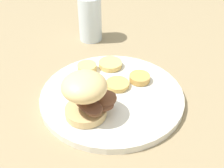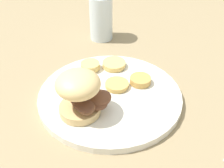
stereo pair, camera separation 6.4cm
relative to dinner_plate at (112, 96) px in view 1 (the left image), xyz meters
name	(u,v)px [view 1 (the left image)]	position (x,y,z in m)	size (l,w,h in m)	color
ground_plane	(112,99)	(0.00, 0.00, -0.01)	(4.00, 4.00, 0.00)	#937F5B
dinner_plate	(112,96)	(0.00, 0.00, 0.00)	(0.30, 0.30, 0.02)	white
sandwich	(88,95)	(-0.05, -0.06, 0.06)	(0.11, 0.09, 0.09)	tan
potato_round_0	(117,84)	(0.02, 0.02, 0.01)	(0.05, 0.05, 0.01)	tan
potato_round_1	(87,67)	(-0.05, 0.09, 0.02)	(0.04, 0.04, 0.02)	#DBB766
potato_round_2	(110,64)	(0.01, 0.10, 0.01)	(0.06, 0.06, 0.01)	#DBB766
potato_round_3	(140,78)	(0.07, 0.04, 0.01)	(0.05, 0.05, 0.01)	tan
drinking_glass	(90,18)	(-0.02, 0.27, 0.05)	(0.06, 0.06, 0.12)	silver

